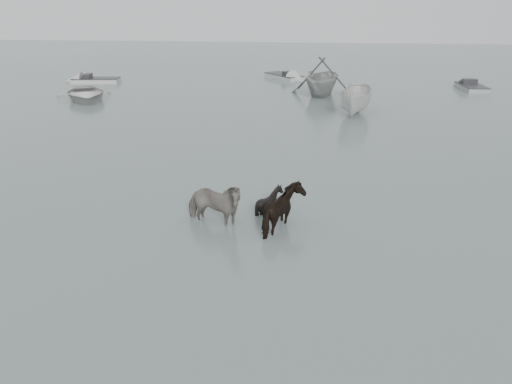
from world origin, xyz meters
TOP-DOWN VIEW (x-y plane):
  - ground at (0.00, 0.00)m, footprint 140.00×140.00m
  - pony_pinto at (-1.19, 0.75)m, footprint 2.31×1.57m
  - pony_dark at (1.07, 0.67)m, footprint 1.53×1.75m
  - pony_black at (0.47, 2.07)m, footprint 1.26×1.17m
  - rowboat_lead at (-14.17, 20.23)m, footprint 5.88×6.52m
  - rowboat_trail at (2.51, 23.99)m, footprint 5.81×6.41m
  - boat_small at (4.54, 17.77)m, footprint 2.76×5.09m
  - skiff_port at (14.25, 27.52)m, footprint 1.89×5.03m
  - skiff_outer at (-16.55, 27.68)m, footprint 5.51×2.21m
  - skiff_mid at (-0.72, 31.66)m, footprint 4.77×5.46m

SIDE VIEW (x-z plane):
  - ground at x=0.00m, z-range 0.00..0.00m
  - skiff_port at x=14.25m, z-range 0.00..0.75m
  - skiff_outer at x=-16.55m, z-range 0.00..0.75m
  - skiff_mid at x=-0.72m, z-range 0.00..0.75m
  - rowboat_lead at x=-14.17m, z-range 0.00..1.11m
  - pony_black at x=0.47m, z-range 0.00..1.20m
  - pony_dark at x=1.07m, z-range 0.00..1.66m
  - pony_pinto at x=-1.19m, z-range 0.00..1.79m
  - boat_small at x=4.54m, z-range 0.00..1.86m
  - rowboat_trail at x=2.51m, z-range 0.00..2.95m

